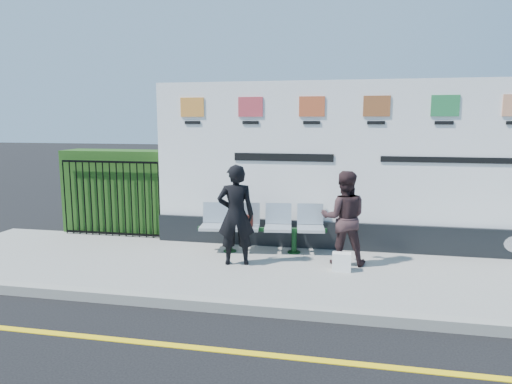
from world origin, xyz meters
TOP-DOWN VIEW (x-y plane):
  - ground at (0.00, 0.00)m, footprint 80.00×80.00m
  - pavement at (0.00, 2.50)m, footprint 14.00×3.00m
  - kerb at (0.00, 1.00)m, footprint 14.00×0.18m
  - yellow_line at (0.00, 0.00)m, footprint 14.00×0.10m
  - billboard at (0.50, 3.85)m, footprint 8.00×0.30m
  - hedge at (-4.58, 4.30)m, footprint 2.35×0.70m
  - railing at (-4.58, 3.85)m, footprint 2.05×0.06m
  - bench at (-1.40, 3.31)m, footprint 2.23×0.83m
  - woman_left at (-1.69, 2.57)m, footprint 0.67×0.52m
  - woman_right at (0.01, 2.92)m, footprint 0.78×0.63m
  - handbag_brown at (-1.68, 3.28)m, footprint 0.26×0.13m
  - carrier_bag_white at (-0.00, 2.55)m, footprint 0.28×0.17m

SIDE VIEW (x-z plane):
  - ground at x=0.00m, z-range 0.00..0.00m
  - yellow_line at x=0.00m, z-range 0.00..0.01m
  - pavement at x=0.00m, z-range 0.00..0.12m
  - kerb at x=0.00m, z-range 0.00..0.14m
  - carrier_bag_white at x=0.00m, z-range 0.12..0.40m
  - bench at x=-1.40m, z-range 0.12..0.59m
  - handbag_brown at x=-1.68m, z-range 0.59..0.78m
  - woman_right at x=0.01m, z-range 0.12..1.64m
  - railing at x=-4.58m, z-range 0.12..1.66m
  - woman_left at x=-1.69m, z-range 0.12..1.74m
  - hedge at x=-4.58m, z-range 0.12..1.82m
  - billboard at x=0.50m, z-range -0.08..2.92m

